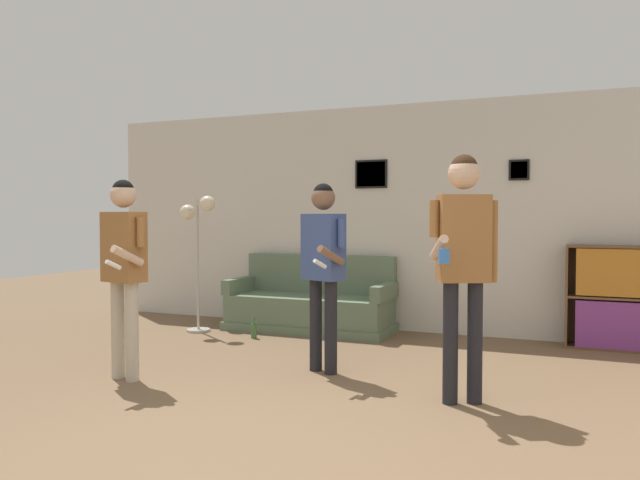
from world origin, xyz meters
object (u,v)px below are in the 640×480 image
floor_lamp (198,231)px  person_player_foreground_left (124,257)px  person_watcher_holding_cup (463,249)px  bottle_on_floor (254,330)px  couch (311,306)px  bookshelf (625,298)px  person_player_foreground_center (323,257)px

floor_lamp → person_player_foreground_left: (0.68, -2.09, -0.17)m
person_watcher_holding_cup → bottle_on_floor: (-2.59, 1.57, -1.04)m
person_watcher_holding_cup → floor_lamp: bearing=153.8°
couch → bottle_on_floor: (-0.38, -0.72, -0.20)m
couch → bookshelf: 3.42m
bookshelf → person_player_foreground_center: 3.24m
couch → person_watcher_holding_cup: person_watcher_holding_cup is taller
floor_lamp → bottle_on_floor: (0.81, -0.11, -1.10)m
person_player_foreground_left → person_player_foreground_center: person_player_foreground_left is taller
floor_lamp → bottle_on_floor: bearing=-7.4°
bookshelf → person_player_foreground_left: (-3.92, -2.90, 0.49)m
floor_lamp → couch: bearing=27.1°
floor_lamp → person_watcher_holding_cup: person_watcher_holding_cup is taller
couch → person_player_foreground_center: bearing=-63.3°
person_player_foreground_center → person_watcher_holding_cup: (1.29, -0.45, 0.12)m
bottle_on_floor → floor_lamp: bearing=172.6°
couch → bottle_on_floor: bearing=-118.2°
bookshelf → couch: bearing=-176.7°
bookshelf → bottle_on_floor: size_ratio=4.67×
couch → person_watcher_holding_cup: 3.29m
floor_lamp → person_player_foreground_center: (2.11, -1.22, -0.18)m
couch → floor_lamp: bearing=-152.9°
person_watcher_holding_cup → bottle_on_floor: 3.20m
floor_lamp → person_player_foreground_center: person_player_foreground_center is taller
person_player_foreground_center → bottle_on_floor: 1.95m
bottle_on_floor → person_player_foreground_center: bearing=-40.5°
couch → bookshelf: bookshelf is taller
person_player_foreground_left → bottle_on_floor: person_player_foreground_left is taller
person_watcher_holding_cup → couch: bearing=134.0°
person_player_foreground_left → bottle_on_floor: bearing=86.2°
floor_lamp → person_watcher_holding_cup: bearing=-26.2°
bottle_on_floor → couch: bearing=61.8°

